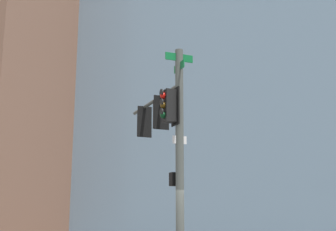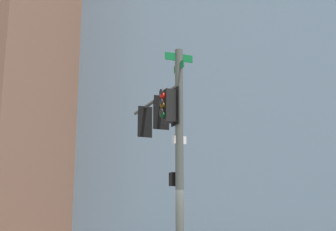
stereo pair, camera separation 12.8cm
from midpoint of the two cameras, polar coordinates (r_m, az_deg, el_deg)
signal_pole_assembly at (r=14.39m, az=-0.03°, el=-2.04°), size 3.66×3.38×6.85m
building_brick_midblock at (r=67.02m, az=-12.37°, el=0.07°), size 18.04×19.58×32.03m
building_brick_farside at (r=62.68m, az=9.54°, el=0.35°), size 21.75×14.06×31.03m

